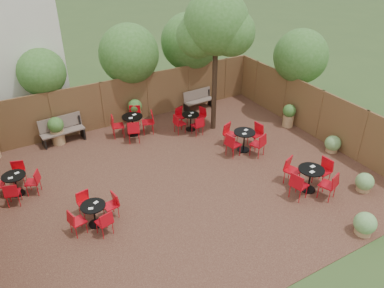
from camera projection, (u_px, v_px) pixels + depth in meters
ground at (184, 181)px, 12.88m from camera, size 80.00×80.00×0.00m
courtyard_paving at (184, 180)px, 12.88m from camera, size 12.00×10.00×0.02m
fence_back at (127, 100)px, 16.12m from camera, size 12.00×0.08×2.00m
fence_right at (319, 115)px, 14.94m from camera, size 0.08×10.00×2.00m
overhang_foliage at (95, 88)px, 12.71m from camera, size 15.71×10.89×2.65m
courtyard_tree at (216, 28)px, 13.98m from camera, size 2.60×2.50×5.50m
park_bench_left at (62, 129)px, 14.86m from camera, size 1.68×0.65×1.02m
park_bench_right at (198, 99)px, 17.50m from camera, size 1.44×0.54×0.88m
bistro_tables at (178, 153)px, 13.53m from camera, size 9.73×7.93×0.93m
planters at (106, 125)px, 15.04m from camera, size 11.59×4.02×1.13m
low_shrubs at (353, 182)px, 12.28m from camera, size 3.19×4.14×0.67m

